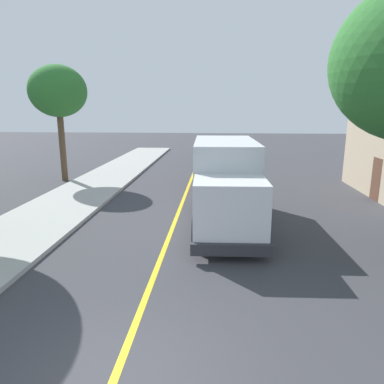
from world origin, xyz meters
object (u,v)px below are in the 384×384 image
parked_car_mid (219,158)px  parked_car_far (225,149)px  street_tree_down_block (58,92)px  box_truck (225,179)px  parked_car_near (219,174)px

parked_car_mid → parked_car_far: (0.59, 5.73, 0.00)m
parked_car_far → street_tree_down_block: (-10.23, -11.26, 4.60)m
box_truck → parked_car_mid: 13.28m
parked_car_mid → street_tree_down_block: size_ratio=0.64×
parked_car_mid → parked_car_far: size_ratio=1.01×
parked_car_near → parked_car_mid: bearing=90.4°
box_truck → parked_car_mid: bearing=91.1°
parked_car_near → parked_car_far: 12.74m
parked_car_near → street_tree_down_block: bearing=171.4°
parked_car_far → parked_car_near: bearing=-92.4°
parked_car_mid → parked_car_far: 5.76m
box_truck → parked_car_mid: size_ratio=1.62×
parked_car_mid → street_tree_down_block: bearing=-150.2°
box_truck → parked_car_far: bearing=89.0°
box_truck → parked_car_near: 6.33m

